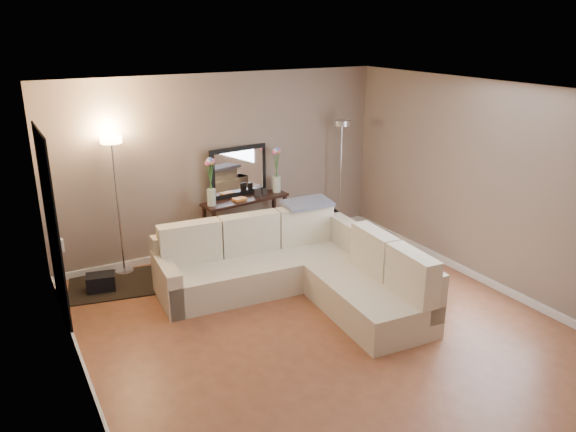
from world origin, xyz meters
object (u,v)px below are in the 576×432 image
console_table (241,222)px  floor_lamp_lit (115,179)px  sectional_sofa (297,268)px  floor_lamp_unlit (341,155)px

console_table → floor_lamp_lit: floor_lamp_lit is taller
floor_lamp_lit → sectional_sofa: bearing=-43.4°
sectional_sofa → floor_lamp_lit: floor_lamp_lit is taller
sectional_sofa → floor_lamp_lit: size_ratio=1.42×
sectional_sofa → console_table: sectional_sofa is taller
sectional_sofa → floor_lamp_unlit: 2.45m
floor_lamp_lit → floor_lamp_unlit: floor_lamp_lit is taller
console_table → floor_lamp_lit: bearing=177.3°
sectional_sofa → floor_lamp_lit: bearing=136.6°
console_table → floor_lamp_lit: size_ratio=0.72×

